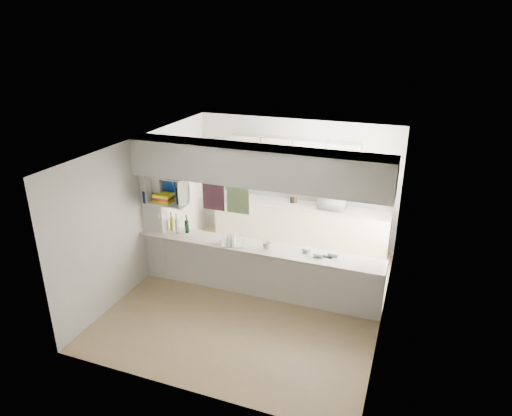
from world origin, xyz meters
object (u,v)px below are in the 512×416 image
at_px(microwave, 332,202).
at_px(bowl, 335,193).
at_px(dish_rack, 233,240).
at_px(wine_bottles, 174,225).

bearing_deg(microwave, bowl, -163.12).
height_order(bowl, dish_rack, bowl).
bearing_deg(wine_bottles, bowl, 40.48).
distance_m(dish_rack, wine_bottles, 1.17).
distance_m(microwave, bowl, 0.18).
bearing_deg(microwave, wine_bottles, 41.37).
relative_size(bowl, dish_rack, 0.51).
bearing_deg(wine_bottles, microwave, 40.76).
distance_m(microwave, dish_rack, 2.48).
bearing_deg(dish_rack, wine_bottles, 158.41).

